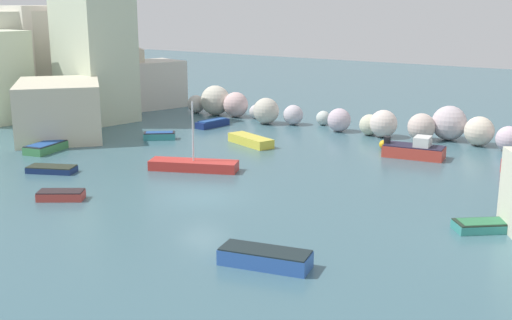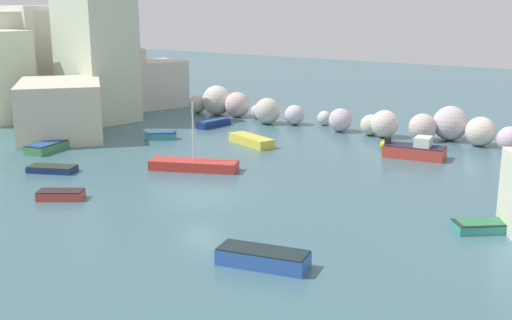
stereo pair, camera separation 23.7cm
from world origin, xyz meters
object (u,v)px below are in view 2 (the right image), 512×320
Objects in this scene: moored_boat_3 at (194,165)px; moored_boat_5 at (61,195)px; moored_boat_8 at (52,169)px; moored_boat_9 at (47,147)px; moored_boat_0 at (415,150)px; moored_boat_2 at (214,123)px; moored_boat_7 at (160,135)px; moored_boat_4 at (263,258)px; moored_boat_10 at (484,226)px; moored_boat_11 at (251,140)px; channel_buoy at (384,145)px.

moored_boat_3 is 2.19× the size of moored_boat_5.
moored_boat_8 is 0.95× the size of moored_boat_9.
moored_boat_0 is 1.63× the size of moored_boat_5.
moored_boat_8 is at bearing 8.59° from moored_boat_2.
moored_boat_9 is at bearing -156.11° from moored_boat_7.
moored_boat_4 is 11.01m from moored_boat_10.
moored_boat_5 is at bearing -137.44° from moored_boat_9.
moored_boat_9 reaches higher than moored_boat_8.
moored_boat_0 is 0.98× the size of moored_boat_11.
moored_boat_9 is at bearing -38.11° from moored_boat_10.
channel_buoy is 0.19× the size of moored_boat_9.
moored_boat_3 is at bearing -42.89° from moored_boat_10.
moored_boat_9 is (-19.36, -14.29, 0.01)m from channel_buoy.
moored_boat_5 reaches higher than moored_boat_8.
moored_boat_11 is (6.88, 2.39, 0.02)m from moored_boat_7.
moored_boat_11 reaches higher than moored_boat_2.
moored_boat_3 is 8.15m from moored_boat_11.
moored_boat_7 is 8.50m from moored_boat_9.
channel_buoy is 17.00m from moored_boat_10.
moored_boat_10 is (7.86, -11.90, -0.28)m from moored_boat_0.
moored_boat_10 is (10.69, -13.23, -0.07)m from channel_buoy.
moored_boat_2 is at bearing 68.07° from moored_boat_8.
moored_boat_4 reaches higher than moored_boat_5.
moored_boat_10 reaches higher than moored_boat_8.
moored_boat_3 is at bearing 42.87° from moored_boat_5.
moored_boat_0 reaches higher than channel_buoy.
moored_boat_9 is 30.07m from moored_boat_10.
moored_boat_10 is at bearing -4.73° from moored_boat_11.
moored_boat_3 is at bearing -121.11° from channel_buoy.
moored_boat_7 is (-15.55, -6.69, -0.01)m from channel_buoy.
moored_boat_5 is at bearing -106.32° from moored_boat_7.
moored_boat_7 is 27.04m from moored_boat_10.
moored_boat_2 reaches higher than moored_boat_8.
moored_boat_4 is (11.97, -9.99, 0.02)m from moored_boat_3.
moored_boat_9 is at bearing 110.91° from moored_boat_5.
moored_boat_3 is at bearing 38.80° from moored_boat_2.
moored_boat_7 is (-0.21, -6.33, 0.00)m from moored_boat_2.
moored_boat_9 is at bearing 120.22° from moored_boat_8.
channel_buoy is 23.10m from moored_boat_5.
channel_buoy reaches higher than moored_boat_2.
moored_boat_4 is (1.69, -21.02, -0.18)m from moored_boat_0.
moored_boat_0 is 1.26× the size of moored_boat_9.
moored_boat_0 reaches higher than moored_boat_10.
moored_boat_4 is at bearing -78.57° from channel_buoy.
channel_buoy reaches higher than moored_boat_8.
moored_boat_3 reaches higher than moored_boat_10.
moored_boat_10 is (6.17, 9.12, -0.10)m from moored_boat_4.
moored_boat_3 is (-10.28, -11.03, -0.21)m from moored_boat_0.
moored_boat_10 is (26.02, -12.87, -0.05)m from moored_boat_2.
moored_boat_4 reaches higher than moored_boat_11.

